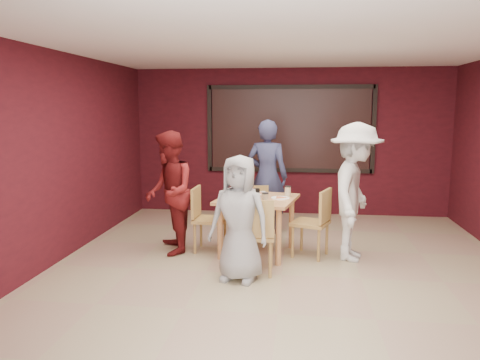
# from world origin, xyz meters

# --- Properties ---
(floor) EXTENTS (7.00, 7.00, 0.00)m
(floor) POSITION_xyz_m (0.00, 0.00, 0.00)
(floor) COLOR tan
(floor) RESTS_ON ground
(window_blinds) EXTENTS (3.00, 0.02, 1.50)m
(window_blinds) POSITION_xyz_m (0.00, 3.45, 1.65)
(window_blinds) COLOR black
(dining_table) EXTENTS (1.19, 1.19, 0.96)m
(dining_table) POSITION_xyz_m (-0.39, 0.84, 0.70)
(dining_table) COLOR tan
(dining_table) RESTS_ON floor
(chair_front) EXTENTS (0.48, 0.48, 0.97)m
(chair_front) POSITION_xyz_m (-0.33, -0.02, 0.55)
(chair_front) COLOR #B48446
(chair_front) RESTS_ON floor
(chair_back) EXTENTS (0.50, 0.50, 0.83)m
(chair_back) POSITION_xyz_m (-0.45, 1.59, 0.47)
(chair_back) COLOR #B48446
(chair_back) RESTS_ON floor
(chair_left) EXTENTS (0.46, 0.46, 0.93)m
(chair_left) POSITION_xyz_m (-1.15, 0.88, 0.52)
(chair_left) COLOR #B48446
(chair_left) RESTS_ON floor
(chair_right) EXTENTS (0.59, 0.59, 0.95)m
(chair_right) POSITION_xyz_m (0.43, 0.78, 0.54)
(chair_right) COLOR #B48446
(chair_right) RESTS_ON floor
(diner_front) EXTENTS (0.83, 0.64, 1.51)m
(diner_front) POSITION_xyz_m (-0.50, -0.21, 0.75)
(diner_front) COLOR #A0A0A0
(diner_front) RESTS_ON floor
(diner_back) EXTENTS (0.75, 0.56, 1.87)m
(diner_back) POSITION_xyz_m (-0.33, 2.01, 0.93)
(diner_back) COLOR #303456
(diner_back) RESTS_ON floor
(diner_left) EXTENTS (0.90, 1.01, 1.74)m
(diner_left) POSITION_xyz_m (-1.62, 0.74, 0.87)
(diner_left) COLOR maroon
(diner_left) RESTS_ON floor
(diner_right) EXTENTS (0.97, 1.34, 1.86)m
(diner_right) POSITION_xyz_m (0.94, 0.76, 0.93)
(diner_right) COLOR silver
(diner_right) RESTS_ON floor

